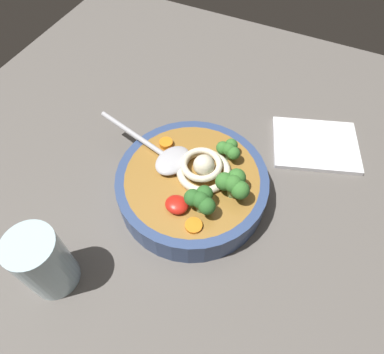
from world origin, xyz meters
TOP-DOWN VIEW (x-y plane):
  - table_slab at (0.00, 0.00)cm, footprint 91.38×91.38cm
  - soup_bowl at (-3.59, 3.81)cm, footprint 22.47×22.47cm
  - noodle_pile at (-4.68, 2.35)cm, footprint 8.72×8.55cm
  - soup_spoon at (1.56, 2.47)cm, footprint 17.50×7.61cm
  - chili_sauce_dollop at (-3.88, 9.26)cm, footprint 3.25×2.92cm
  - broccoli_floret_beside_noodles at (-6.95, -1.89)cm, footprint 3.80×3.27cm
  - broccoli_floret_far at (-9.86, 3.94)cm, footprint 5.00×4.30cm
  - broccoli_floret_rear at (-6.89, 8.00)cm, footprint 4.58×3.94cm
  - carrot_slice_extra_b at (2.64, 0.29)cm, footprint 2.06×2.06cm
  - carrot_slice_front at (-7.17, 10.91)cm, footprint 2.32×2.32cm
  - drinking_glass at (7.32, 23.45)cm, footprint 6.28×6.28cm
  - folded_napkin at (-18.63, -14.19)cm, footprint 17.13×15.18cm

SIDE VIEW (x-z plane):
  - table_slab at x=0.00cm, z-range 0.00..3.05cm
  - folded_napkin at x=-18.63cm, z-range 3.05..3.85cm
  - soup_bowl at x=-3.59cm, z-range 3.13..7.93cm
  - carrot_slice_front at x=-7.17cm, z-range 7.85..8.32cm
  - carrot_slice_extra_b at x=2.64cm, z-range 7.85..8.63cm
  - drinking_glass at x=7.32cm, z-range 3.05..13.67cm
  - chili_sauce_dollop at x=-3.88cm, z-range 7.85..9.32cm
  - soup_spoon at x=1.56cm, z-range 7.85..9.45cm
  - noodle_pile at x=-4.68cm, z-range 7.19..10.70cm
  - broccoli_floret_beside_noodles at x=-6.95cm, z-range 8.23..11.24cm
  - broccoli_floret_rear at x=-6.89cm, z-range 8.31..11.93cm
  - broccoli_floret_far at x=-9.86cm, z-range 8.35..12.31cm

